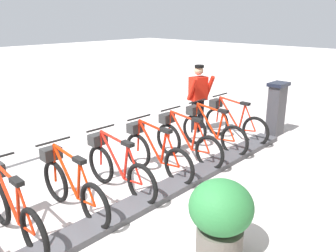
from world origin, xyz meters
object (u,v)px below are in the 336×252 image
(bike_docked_0, at_px, (233,122))
(bike_docked_5, at_px, (71,185))
(bike_docked_2, at_px, (185,140))
(bike_docked_4, at_px, (117,167))
(planter_bush, at_px, (221,215))
(bike_docked_6, at_px, (12,208))
(worker_near_rack, at_px, (198,96))
(bike_docked_1, at_px, (211,130))
(payment_kiosk, at_px, (276,108))
(bike_docked_3, at_px, (154,152))

(bike_docked_0, relative_size, bike_docked_5, 1.00)
(bike_docked_2, bearing_deg, bike_docked_4, 90.00)
(bike_docked_0, xyz_separation_m, planter_bush, (-2.13, 3.60, 0.11))
(bike_docked_6, xyz_separation_m, worker_near_rack, (0.91, -4.98, 0.48))
(bike_docked_2, distance_m, bike_docked_6, 3.41)
(bike_docked_2, relative_size, planter_bush, 1.77)
(bike_docked_0, bearing_deg, bike_docked_6, 90.00)
(bike_docked_1, relative_size, bike_docked_4, 1.00)
(payment_kiosk, bearing_deg, bike_docked_4, 82.57)
(worker_near_rack, bearing_deg, bike_docked_3, 110.64)
(bike_docked_1, bearing_deg, planter_bush, 127.80)
(payment_kiosk, bearing_deg, bike_docked_1, 72.63)
(bike_docked_0, distance_m, bike_docked_2, 1.71)
(bike_docked_3, distance_m, bike_docked_4, 0.85)
(payment_kiosk, height_order, bike_docked_5, payment_kiosk)
(bike_docked_3, height_order, bike_docked_4, same)
(bike_docked_6, bearing_deg, payment_kiosk, -95.36)
(bike_docked_2, relative_size, bike_docked_3, 1.00)
(bike_docked_1, bearing_deg, payment_kiosk, -107.37)
(bike_docked_0, xyz_separation_m, bike_docked_4, (0.00, 3.41, 0.00))
(planter_bush, bearing_deg, bike_docked_3, -26.04)
(bike_docked_3, height_order, bike_docked_6, same)
(bike_docked_1, distance_m, bike_docked_5, 3.41)
(bike_docked_1, distance_m, bike_docked_3, 1.71)
(bike_docked_1, xyz_separation_m, bike_docked_6, (0.00, 4.26, 0.00))
(bike_docked_2, distance_m, bike_docked_3, 0.85)
(bike_docked_2, bearing_deg, worker_near_rack, -59.80)
(bike_docked_5, relative_size, planter_bush, 1.77)
(bike_docked_6, bearing_deg, planter_bush, -144.54)
(planter_bush, bearing_deg, bike_docked_5, 17.32)
(bike_docked_1, relative_size, bike_docked_3, 1.00)
(bike_docked_2, bearing_deg, planter_bush, 138.37)
(payment_kiosk, xyz_separation_m, bike_docked_6, (0.57, 6.09, -0.24))
(bike_docked_0, height_order, bike_docked_1, same)
(payment_kiosk, xyz_separation_m, bike_docked_1, (0.57, 1.83, -0.24))
(bike_docked_0, distance_m, bike_docked_5, 4.26)
(bike_docked_1, xyz_separation_m, bike_docked_2, (0.00, 0.85, 0.00))
(bike_docked_4, bearing_deg, bike_docked_2, -90.00)
(bike_docked_3, xyz_separation_m, planter_bush, (-2.13, 1.04, 0.11))
(bike_docked_4, bearing_deg, planter_bush, 174.95)
(bike_docked_6, height_order, planter_bush, bike_docked_6)
(payment_kiosk, distance_m, bike_docked_6, 6.12)
(bike_docked_5, relative_size, worker_near_rack, 1.04)
(bike_docked_1, height_order, bike_docked_3, same)
(bike_docked_0, xyz_separation_m, bike_docked_3, (0.00, 2.56, 0.00))
(bike_docked_1, relative_size, bike_docked_6, 1.00)
(bike_docked_5, relative_size, bike_docked_6, 1.00)
(bike_docked_5, bearing_deg, bike_docked_6, 90.00)
(bike_docked_4, height_order, bike_docked_5, same)
(payment_kiosk, distance_m, bike_docked_3, 3.59)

